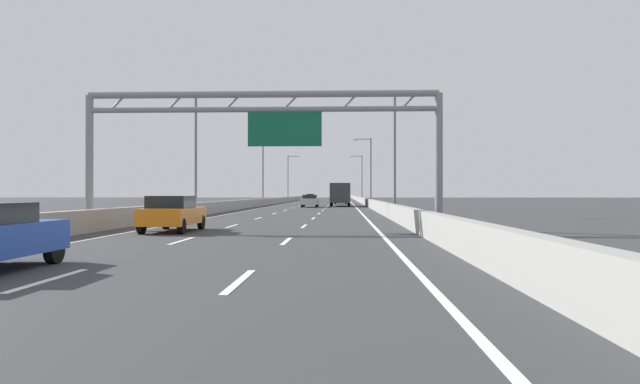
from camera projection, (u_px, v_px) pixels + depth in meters
ground_plane at (321, 203)px, 98.28m from camera, size 260.00×260.00×0.00m
lane_dash_left_1 at (49, 280)px, 10.92m from camera, size 0.16×3.00×0.01m
lane_dash_left_2 at (182, 241)px, 19.91m from camera, size 0.16×3.00×0.01m
lane_dash_left_3 at (232, 226)px, 28.91m from camera, size 0.16×3.00×0.01m
lane_dash_left_4 at (258, 218)px, 37.90m from camera, size 0.16×3.00×0.01m
lane_dash_left_5 at (274, 213)px, 46.89m from camera, size 0.16×3.00×0.01m
lane_dash_left_6 at (285, 210)px, 55.88m from camera, size 0.16×3.00×0.01m
lane_dash_left_7 at (293, 208)px, 64.88m from camera, size 0.16×3.00×0.01m
lane_dash_left_8 at (299, 206)px, 73.87m from camera, size 0.16×3.00×0.01m
lane_dash_left_9 at (304, 205)px, 82.86m from camera, size 0.16×3.00×0.01m
lane_dash_left_10 at (308, 204)px, 91.86m from camera, size 0.16×3.00×0.01m
lane_dash_left_11 at (311, 203)px, 100.85m from camera, size 0.16×3.00×0.01m
lane_dash_left_12 at (314, 202)px, 109.84m from camera, size 0.16×3.00×0.01m
lane_dash_left_13 at (316, 201)px, 118.84m from camera, size 0.16×3.00×0.01m
lane_dash_left_14 at (318, 201)px, 127.83m from camera, size 0.16×3.00×0.01m
lane_dash_left_15 at (319, 200)px, 136.82m from camera, size 0.16×3.00×0.01m
lane_dash_left_16 at (321, 200)px, 145.81m from camera, size 0.16×3.00×0.01m
lane_dash_left_17 at (322, 199)px, 154.81m from camera, size 0.16×3.00×0.01m
lane_dash_right_1 at (239, 281)px, 10.78m from camera, size 0.16×3.00×0.01m
lane_dash_right_2 at (286, 241)px, 19.77m from camera, size 0.16×3.00×0.01m
lane_dash_right_3 at (304, 226)px, 28.76m from camera, size 0.16×3.00×0.01m
lane_dash_right_4 at (313, 218)px, 37.76m from camera, size 0.16×3.00×0.01m
lane_dash_right_5 at (319, 214)px, 46.75m from camera, size 0.16×3.00×0.01m
lane_dash_right_6 at (323, 210)px, 55.74m from camera, size 0.16×3.00×0.01m
lane_dash_right_7 at (326, 208)px, 64.74m from camera, size 0.16×3.00×0.01m
lane_dash_right_8 at (328, 206)px, 73.73m from camera, size 0.16×3.00×0.01m
lane_dash_right_9 at (329, 205)px, 82.72m from camera, size 0.16×3.00×0.01m
lane_dash_right_10 at (331, 204)px, 91.72m from camera, size 0.16×3.00×0.01m
lane_dash_right_11 at (332, 203)px, 100.71m from camera, size 0.16×3.00×0.01m
lane_dash_right_12 at (333, 202)px, 109.70m from camera, size 0.16×3.00×0.01m
lane_dash_right_13 at (333, 201)px, 118.69m from camera, size 0.16×3.00×0.01m
lane_dash_right_14 at (334, 201)px, 127.69m from camera, size 0.16×3.00×0.01m
lane_dash_right_15 at (335, 200)px, 136.68m from camera, size 0.16×3.00×0.01m
lane_dash_right_16 at (335, 200)px, 145.67m from camera, size 0.16×3.00×0.01m
lane_dash_right_17 at (336, 199)px, 154.67m from camera, size 0.16×3.00×0.01m
edge_line_left at (283, 204)px, 86.50m from camera, size 0.16×176.00×0.01m
edge_line_right at (353, 204)px, 86.08m from camera, size 0.16×176.00×0.01m
barrier_left at (286, 200)px, 108.54m from camera, size 0.45×220.00×0.95m
barrier_right at (360, 200)px, 108.00m from camera, size 0.45×220.00×0.95m
sign_gantry at (265, 123)px, 26.75m from camera, size 16.53×0.36×6.36m
streetlamp_left_mid at (199, 145)px, 45.14m from camera, size 2.58×0.28×9.50m
streetlamp_right_mid at (392, 144)px, 44.55m from camera, size 2.58×0.28×9.50m
streetlamp_left_far at (265, 167)px, 83.12m from camera, size 2.58×0.28×9.50m
streetlamp_right_far at (369, 167)px, 82.54m from camera, size 2.58×0.28×9.50m
streetlamp_left_distant at (289, 175)px, 121.10m from camera, size 2.58×0.28×9.50m
streetlamp_right_distant at (361, 175)px, 120.52m from camera, size 2.58×0.28×9.50m
red_car at (310, 197)px, 128.74m from camera, size 1.71×4.36×1.51m
orange_car at (173, 213)px, 24.81m from camera, size 1.84×4.34×1.53m
silver_car at (310, 201)px, 68.53m from camera, size 1.88×4.66×1.46m
yellow_car at (341, 199)px, 88.37m from camera, size 1.80×4.59×1.37m
box_truck at (340, 193)px, 73.47m from camera, size 2.47×8.94×2.88m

